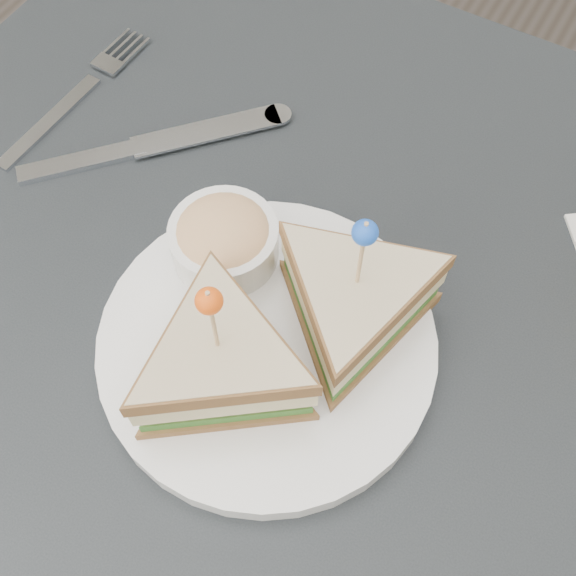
{
  "coord_description": "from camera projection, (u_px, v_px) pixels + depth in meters",
  "views": [
    {
      "loc": [
        0.13,
        -0.21,
        1.24
      ],
      "look_at": [
        0.01,
        0.01,
        0.8
      ],
      "focal_mm": 45.0,
      "sensor_mm": 36.0,
      "label": 1
    }
  ],
  "objects": [
    {
      "name": "plate_meal",
      "position": [
        277.0,
        326.0,
        0.5
      ],
      "size": [
        0.28,
        0.28,
        0.15
      ],
      "rotation": [
        0.0,
        0.0,
        0.11
      ],
      "color": "white",
      "rests_on": "table"
    },
    {
      "name": "cutlery_knife",
      "position": [
        145.0,
        146.0,
        0.63
      ],
      "size": [
        0.18,
        0.19,
        0.01
      ],
      "rotation": [
        0.0,
        0.0,
        -0.75
      ],
      "color": "silver",
      "rests_on": "table"
    },
    {
      "name": "ground_plane",
      "position": [
        280.0,
        528.0,
        1.2
      ],
      "size": [
        3.5,
        3.5,
        0.0
      ],
      "primitive_type": "plane",
      "color": "#3F3833"
    },
    {
      "name": "table",
      "position": [
        272.0,
        365.0,
        0.61
      ],
      "size": [
        0.8,
        0.8,
        0.75
      ],
      "color": "black",
      "rests_on": "ground"
    },
    {
      "name": "cutlery_fork",
      "position": [
        81.0,
        90.0,
        0.66
      ],
      "size": [
        0.03,
        0.19,
        0.01
      ],
      "rotation": [
        0.0,
        0.0,
        -0.04
      ],
      "color": "#B7BCC2",
      "rests_on": "table"
    }
  ]
}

